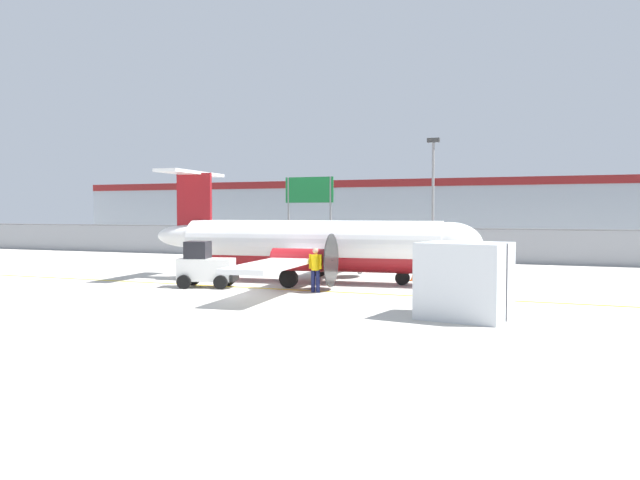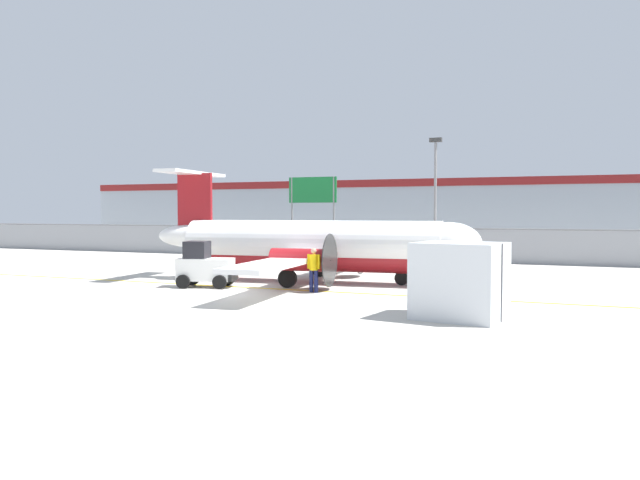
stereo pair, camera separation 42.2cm
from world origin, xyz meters
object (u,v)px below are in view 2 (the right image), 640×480
at_px(ground_crew_worker, 314,268).
at_px(traffic_cone_near_right, 443,291).
at_px(traffic_cone_near_left, 414,274).
at_px(parked_car_2, 476,240).
at_px(baggage_tug, 204,266).
at_px(cargo_container, 460,281).
at_px(parked_car_1, 351,239).
at_px(parked_car_3, 585,241).
at_px(commuter_airplane, 317,246).
at_px(parked_car_0, 278,237).
at_px(apron_light_pole, 435,190).
at_px(highway_sign, 313,196).

height_order(ground_crew_worker, traffic_cone_near_right, ground_crew_worker).
height_order(traffic_cone_near_left, parked_car_2, parked_car_2).
xyz_separation_m(baggage_tug, cargo_container, (10.92, -3.58, 0.24)).
bearing_deg(baggage_tug, parked_car_1, 80.41).
relative_size(baggage_tug, parked_car_3, 0.59).
xyz_separation_m(commuter_airplane, traffic_cone_near_right, (6.12, -3.22, -1.29)).
bearing_deg(commuter_airplane, ground_crew_worker, -74.78).
height_order(baggage_tug, parked_car_1, baggage_tug).
distance_m(ground_crew_worker, parked_car_3, 30.77).
height_order(traffic_cone_near_right, parked_car_3, parked_car_3).
xyz_separation_m(cargo_container, parked_car_3, (3.74, 32.89, -0.21)).
xyz_separation_m(ground_crew_worker, parked_car_0, (-14.42, 26.27, -0.06)).
relative_size(commuter_airplane, traffic_cone_near_left, 25.12).
height_order(commuter_airplane, ground_crew_worker, commuter_airplane).
bearing_deg(cargo_container, parked_car_1, 124.38).
xyz_separation_m(parked_car_0, apron_light_pole, (16.19, -12.61, 3.41)).
height_order(ground_crew_worker, parked_car_2, same).
xyz_separation_m(parked_car_1, parked_car_2, (9.67, 0.80, 0.00)).
xyz_separation_m(baggage_tug, parked_car_1, (-2.64, 25.50, 0.04)).
bearing_deg(baggage_tug, parked_car_0, 94.53).
bearing_deg(commuter_airplane, parked_car_3, 61.73).
height_order(cargo_container, parked_car_1, cargo_container).
height_order(traffic_cone_near_left, parked_car_0, parked_car_0).
height_order(commuter_airplane, baggage_tug, commuter_airplane).
height_order(parked_car_0, parked_car_1, same).
bearing_deg(ground_crew_worker, parked_car_2, -1.94).
distance_m(cargo_container, highway_sign, 26.57).
xyz_separation_m(parked_car_3, highway_sign, (-17.82, -10.57, 3.24)).
xyz_separation_m(apron_light_pole, highway_sign, (-9.70, 4.92, -0.16)).
bearing_deg(traffic_cone_near_right, highway_sign, 124.65).
relative_size(parked_car_0, parked_car_2, 1.02).
xyz_separation_m(traffic_cone_near_right, parked_car_0, (-19.35, 26.30, 0.58)).
xyz_separation_m(parked_car_0, highway_sign, (6.50, -7.70, 3.24)).
distance_m(traffic_cone_near_right, parked_car_1, 28.21).
bearing_deg(parked_car_0, parked_car_1, 175.85).
xyz_separation_m(traffic_cone_near_left, traffic_cone_near_right, (2.32, -5.33, 0.00)).
distance_m(commuter_airplane, parked_car_1, 23.01).
bearing_deg(apron_light_pole, baggage_tug, -115.34).
relative_size(parked_car_1, highway_sign, 0.77).
distance_m(parked_car_0, parked_car_3, 24.48).
bearing_deg(traffic_cone_near_right, commuter_airplane, 152.28).
height_order(parked_car_3, apron_light_pole, apron_light_pole).
bearing_deg(traffic_cone_near_right, ground_crew_worker, 179.67).
relative_size(traffic_cone_near_right, parked_car_1, 0.15).
xyz_separation_m(traffic_cone_near_left, parked_car_0, (-17.03, 20.97, 0.58)).
relative_size(commuter_airplane, parked_car_2, 3.80).
distance_m(parked_car_2, highway_sign, 13.08).
relative_size(traffic_cone_near_right, parked_car_0, 0.15).
distance_m(traffic_cone_near_right, parked_car_0, 32.66).
bearing_deg(parked_car_3, ground_crew_worker, -114.09).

